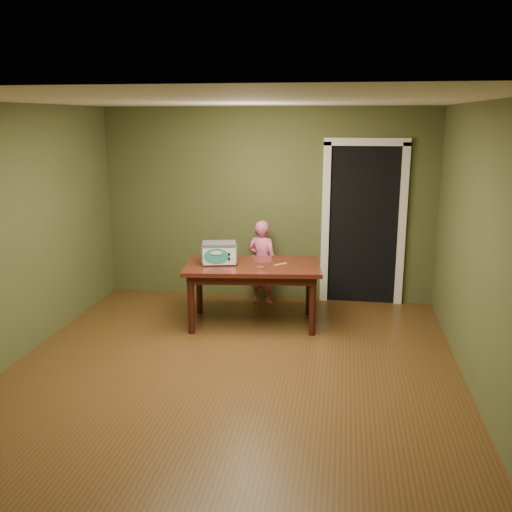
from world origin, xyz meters
name	(u,v)px	position (x,y,z in m)	size (l,w,h in m)	color
floor	(232,373)	(0.00, 0.00, 0.00)	(5.00, 5.00, 0.00)	#563718
room_shell	(230,201)	(0.00, 0.00, 1.71)	(4.52, 5.02, 2.61)	#49522B
doorway	(363,222)	(1.30, 2.78, 1.06)	(1.10, 0.66, 2.25)	black
dining_table	(253,272)	(-0.01, 1.40, 0.65)	(1.69, 1.08, 0.75)	#3D140D
toy_oven	(219,252)	(-0.41, 1.36, 0.89)	(0.47, 0.36, 0.26)	#4C4F54
baking_pan	(260,267)	(0.11, 1.22, 0.76)	(0.10, 0.10, 0.02)	silver
spatula	(281,264)	(0.32, 1.44, 0.75)	(0.18, 0.03, 0.01)	#D9B05E
child	(262,262)	(-0.02, 2.20, 0.57)	(0.42, 0.27, 1.14)	#E75F91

